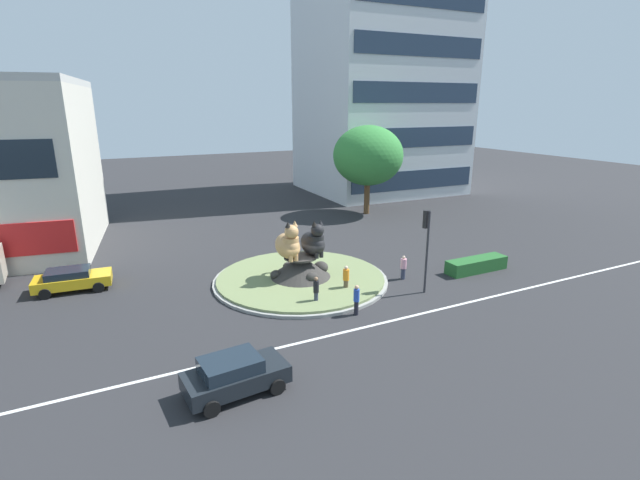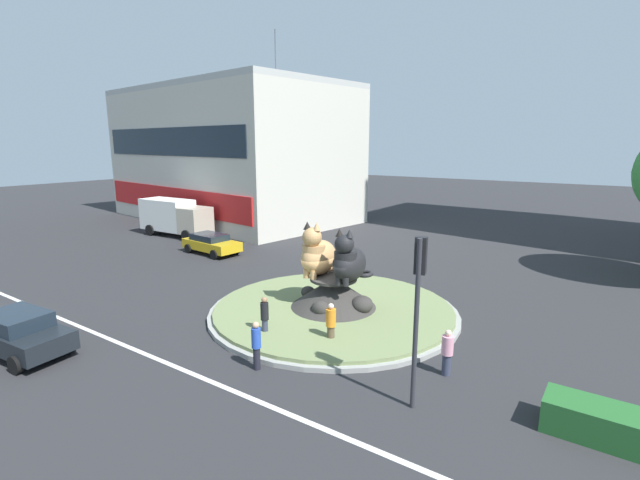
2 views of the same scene
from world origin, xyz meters
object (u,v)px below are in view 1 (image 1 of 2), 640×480
Objects in this scene: cat_statue_calico at (288,244)px; pedestrian_black_shirt at (316,290)px; office_tower at (382,52)px; pedestrian_blue_shirt at (356,299)px; pedestrian_orange_shirt at (346,278)px; cat_statue_black at (314,242)px; sedan_on_far_lane at (235,375)px; pedestrian_pink_shirt at (403,267)px; broadleaf_tree_behind_island at (368,156)px; hatchback_near_shophouse at (72,279)px; traffic_light_mast at (426,236)px.

pedestrian_black_shirt is (0.09, -3.75, -1.67)m from cat_statue_calico.
office_tower is 40.90m from pedestrian_black_shirt.
pedestrian_blue_shirt is 3.17m from pedestrian_orange_shirt.
sedan_on_far_lane is (-8.01, -9.66, -1.74)m from cat_statue_black.
pedestrian_pink_shirt is at bearing -118.77° from office_tower.
pedestrian_black_shirt is (-14.57, -18.22, -5.02)m from broadleaf_tree_behind_island.
pedestrian_blue_shirt is 1.00× the size of pedestrian_black_shirt.
pedestrian_black_shirt is at bearing -128.66° from broadleaf_tree_behind_island.
sedan_on_far_lane is at bearing 89.92° from pedestrian_orange_shirt.
pedestrian_blue_shirt is (-21.84, -31.61, -16.04)m from office_tower.
broadleaf_tree_behind_island is 5.22× the size of pedestrian_black_shirt.
cat_statue_black is 0.59× the size of sedan_on_far_lane.
broadleaf_tree_behind_island reaches higher than pedestrian_pink_shirt.
pedestrian_orange_shirt is at bearing -22.33° from hatchback_near_shophouse.
office_tower is 20.32× the size of pedestrian_orange_shirt.
cat_statue_calico is 0.50× the size of traffic_light_mast.
pedestrian_pink_shirt reaches higher than hatchback_near_shophouse.
pedestrian_pink_shirt is at bearing -124.77° from pedestrian_orange_shirt.
traffic_light_mast is (6.75, -4.83, 0.91)m from cat_statue_calico.
traffic_light_mast is 37.36m from office_tower.
pedestrian_blue_shirt is (-13.16, -20.26, -5.03)m from broadleaf_tree_behind_island.
cat_statue_black is (1.68, -0.11, -0.04)m from cat_statue_calico.
cat_statue_calico is at bearing -102.62° from pedestrian_black_shirt.
hatchback_near_shophouse is at bearing -115.96° from cat_statue_calico.
pedestrian_blue_shirt is (1.50, -5.79, -1.68)m from cat_statue_calico.
pedestrian_orange_shirt is at bearing 37.58° from cat_statue_calico.
office_tower is 49.06m from sedan_on_far_lane.
sedan_on_far_lane is (-29.68, -35.58, -16.14)m from office_tower.
traffic_light_mast is 14.24m from sedan_on_far_lane.
broadleaf_tree_behind_island is at bearing 24.57° from hatchback_near_shophouse.
office_tower is 36.52m from pedestrian_pink_shirt.
broadleaf_tree_behind_island reaches higher than pedestrian_orange_shirt.
pedestrian_orange_shirt is (-12.12, -17.26, -5.07)m from broadleaf_tree_behind_island.
cat_statue_calico is 1.47× the size of pedestrian_blue_shirt.
broadleaf_tree_behind_island is at bearing -126.11° from office_tower.
cat_statue_black is 1.44× the size of pedestrian_black_shirt.
pedestrian_blue_shirt is 8.78m from sedan_on_far_lane.
hatchback_near_shophouse is (-12.34, 8.53, -0.18)m from pedestrian_black_shirt.
broadleaf_tree_behind_island is (14.66, 14.46, 3.35)m from cat_statue_calico.
broadleaf_tree_behind_island is at bearing -73.25° from pedestrian_orange_shirt.
office_tower is 44.42m from hatchback_near_shophouse.
traffic_light_mast is 5.93m from pedestrian_blue_shirt.
broadleaf_tree_behind_island reaches higher than hatchback_near_shophouse.
traffic_light_mast is 3.53m from pedestrian_pink_shirt.
pedestrian_black_shirt is (-6.85, -1.22, 0.10)m from pedestrian_pink_shirt.
pedestrian_pink_shirt is (-16.41, -28.36, -16.13)m from office_tower.
pedestrian_pink_shirt is at bearing -114.44° from broadleaf_tree_behind_island.
traffic_light_mast reaches higher than pedestrian_orange_shirt.
hatchback_near_shophouse is at bearing 123.79° from pedestrian_blue_shirt.
pedestrian_pink_shirt is at bearing 176.11° from pedestrian_black_shirt.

